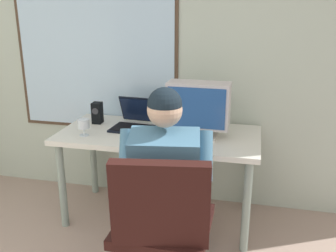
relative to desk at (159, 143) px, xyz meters
The scene contains 8 objects.
wall_rear 0.88m from the desk, 120.13° to the left, with size 4.65×0.08×2.79m.
desk is the anchor object (origin of this frame).
office_chair 0.97m from the desk, 74.48° to the right, with size 0.58×0.59×0.97m.
person_seated 0.69m from the desk, 71.54° to the right, with size 0.58×0.87×1.28m.
crt_monitor 0.44m from the desk, ahead, with size 0.46×0.24×0.41m.
laptop 0.27m from the desk, 154.55° to the left, with size 0.38×0.36×0.23m.
wine_glass 0.59m from the desk, 160.39° to the right, with size 0.09×0.09×0.13m.
desk_speaker 0.60m from the desk, 167.20° to the left, with size 0.08×0.09×0.17m.
Camera 1 is at (0.92, -0.47, 1.70)m, focal length 40.97 mm.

